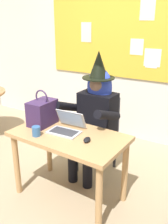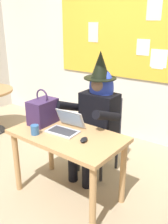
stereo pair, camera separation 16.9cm
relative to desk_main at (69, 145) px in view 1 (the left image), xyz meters
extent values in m
plane|color=tan|center=(-0.21, 0.01, -0.61)|extent=(24.00, 24.00, 0.00)
cube|color=silver|center=(-0.21, 1.75, 0.84)|extent=(5.59, 0.10, 2.90)
cube|color=gold|center=(-0.21, 1.69, 0.94)|extent=(2.40, 0.02, 1.20)
cube|color=white|center=(0.03, 1.67, 0.80)|extent=(0.19, 0.01, 0.22)
cube|color=white|center=(0.26, 1.67, 0.66)|extent=(0.23, 0.00, 0.24)
cube|color=#F4E0C6|center=(0.14, 1.67, 1.28)|extent=(0.20, 0.01, 0.26)
cube|color=#F4E0C6|center=(-0.81, 1.67, 0.97)|extent=(0.20, 0.01, 0.29)
cube|color=white|center=(0.25, 1.67, 0.64)|extent=(0.17, 0.01, 0.24)
cube|color=tan|center=(0.00, 0.00, 0.09)|extent=(1.15, 0.68, 0.04)
cylinder|color=tan|center=(-0.51, -0.23, -0.27)|extent=(0.06, 0.06, 0.68)
cylinder|color=tan|center=(0.49, -0.28, -0.27)|extent=(0.06, 0.06, 0.68)
cylinder|color=tan|center=(-0.49, 0.28, -0.27)|extent=(0.06, 0.06, 0.68)
cylinder|color=tan|center=(0.51, 0.23, -0.27)|extent=(0.06, 0.06, 0.68)
cube|color=#2D3347|center=(-0.01, 0.60, -0.16)|extent=(0.44, 0.44, 0.04)
cube|color=#2D3347|center=(0.00, 0.79, 0.08)|extent=(0.38, 0.06, 0.45)
cylinder|color=#262628|center=(0.15, 0.42, -0.40)|extent=(0.04, 0.04, 0.43)
cylinder|color=#262628|center=(-0.19, 0.43, -0.40)|extent=(0.04, 0.04, 0.43)
cylinder|color=#262628|center=(0.17, 0.76, -0.40)|extent=(0.04, 0.04, 0.43)
cylinder|color=#262628|center=(-0.17, 0.77, -0.40)|extent=(0.04, 0.04, 0.43)
cylinder|color=black|center=(0.08, 0.23, -0.38)|extent=(0.11, 0.11, 0.47)
cylinder|color=black|center=(-0.12, 0.24, -0.38)|extent=(0.11, 0.11, 0.47)
cylinder|color=black|center=(0.08, 0.40, -0.11)|extent=(0.16, 0.42, 0.15)
cylinder|color=black|center=(-0.12, 0.41, -0.11)|extent=(0.16, 0.42, 0.15)
cube|color=black|center=(-0.01, 0.62, 0.12)|extent=(0.43, 0.27, 0.52)
cylinder|color=black|center=(0.23, 0.38, 0.23)|extent=(0.10, 0.47, 0.24)
cylinder|color=black|center=(-0.27, 0.39, 0.23)|extent=(0.10, 0.47, 0.24)
sphere|color=#A37A60|center=(-0.01, 0.62, 0.48)|extent=(0.20, 0.20, 0.20)
ellipsoid|color=blue|center=(-0.01, 0.65, 0.44)|extent=(0.31, 0.23, 0.44)
cylinder|color=black|center=(-0.01, 0.62, 0.55)|extent=(0.36, 0.36, 0.01)
cone|color=black|center=(-0.01, 0.62, 0.70)|extent=(0.21, 0.21, 0.30)
cube|color=#B7B7BC|center=(-0.06, 0.00, 0.12)|extent=(0.32, 0.21, 0.01)
cube|color=#333338|center=(-0.06, 0.00, 0.13)|extent=(0.27, 0.15, 0.00)
cube|color=#B7B7BC|center=(-0.06, 0.14, 0.22)|extent=(0.32, 0.10, 0.18)
cube|color=#99B7E0|center=(-0.06, 0.13, 0.21)|extent=(0.28, 0.09, 0.16)
ellipsoid|color=black|center=(0.23, -0.04, 0.13)|extent=(0.08, 0.12, 0.03)
cube|color=#38234C|center=(-0.37, 0.06, 0.24)|extent=(0.20, 0.30, 0.26)
torus|color=#38234C|center=(-0.37, 0.06, 0.41)|extent=(0.16, 0.02, 0.16)
cylinder|color=#336099|center=(-0.24, -0.19, 0.16)|extent=(0.08, 0.08, 0.09)
camera|label=1|loc=(1.28, -1.82, 1.17)|focal=40.47mm
camera|label=2|loc=(1.42, -1.73, 1.17)|focal=40.47mm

